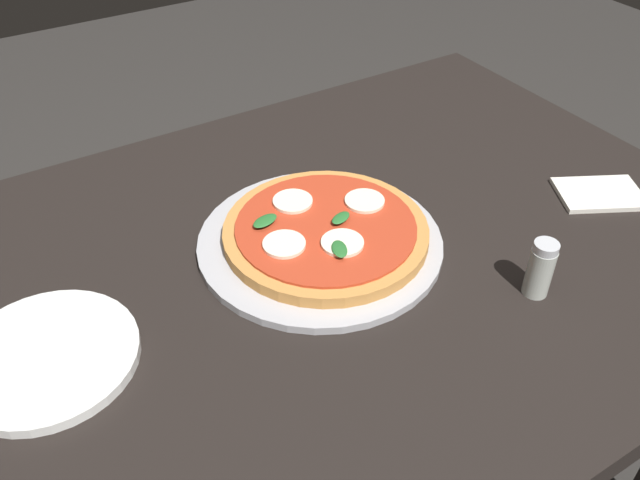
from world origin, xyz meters
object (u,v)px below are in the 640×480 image
Objects in this scene: dining_table at (341,300)px; napkin at (600,194)px; pizza at (326,231)px; plate_white at (47,357)px; serving_tray at (320,242)px; pepper_shaker at (540,269)px.

dining_table is 0.44m from napkin.
dining_table is at bearing 128.60° from pizza.
plate_white is at bearing 2.08° from pizza.
pizza is at bearing 177.48° from serving_tray.
serving_tray is at bearing -2.52° from pizza.
pepper_shaker is (0.25, 0.11, 0.04)m from napkin.
plate_white is (0.41, -0.01, 0.11)m from dining_table.
plate_white is 2.63× the size of pepper_shaker.
pepper_shaker is (-0.19, 0.23, 0.03)m from serving_tray.
pizza is at bearing -51.79° from pepper_shaker.
napkin is (-0.83, 0.11, -0.00)m from plate_white.
napkin is (-0.44, 0.13, -0.00)m from serving_tray.
napkin is at bearing 164.03° from serving_tray.
napkin is at bearing 165.72° from dining_table.
pepper_shaker is (-0.58, 0.22, 0.03)m from plate_white.
napkin is (-0.42, 0.11, 0.11)m from dining_table.
pizza is 0.30m from pepper_shaker.
dining_table is at bearing -14.28° from napkin.
plate_white is at bearing -7.66° from napkin.
pepper_shaker is at bearing 22.76° from napkin.
serving_tray is at bearing -50.49° from pepper_shaker.
serving_tray is 0.46m from napkin.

